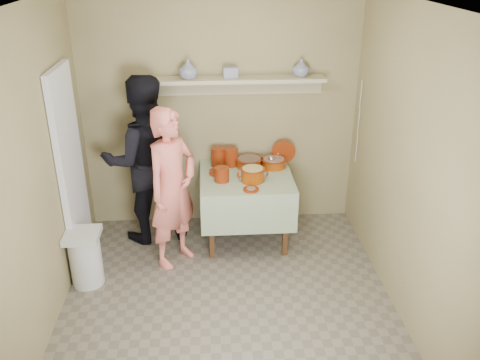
{
  "coord_description": "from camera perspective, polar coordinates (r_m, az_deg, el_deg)",
  "views": [
    {
      "loc": [
        -0.14,
        -3.6,
        2.97
      ],
      "look_at": [
        0.15,
        0.75,
        0.95
      ],
      "focal_mm": 38.0,
      "sensor_mm": 36.0,
      "label": 1
    }
  ],
  "objects": [
    {
      "name": "wall_shelf",
      "position": [
        5.42,
        -0.11,
        11.03
      ],
      "size": [
        1.8,
        0.25,
        0.21
      ],
      "color": "tan",
      "rests_on": "room_shell"
    },
    {
      "name": "room_shell",
      "position": [
        3.85,
        -1.48,
        4.17
      ],
      "size": [
        3.04,
        3.54,
        2.62
      ],
      "color": "#928559",
      "rests_on": "ground"
    },
    {
      "name": "trash_bin",
      "position": [
        5.07,
        -16.97,
        -8.34
      ],
      "size": [
        0.32,
        0.32,
        0.56
      ],
      "color": "silver",
      "rests_on": "ground"
    },
    {
      "name": "propped_lid",
      "position": [
        5.67,
        4.89,
        3.17
      ],
      "size": [
        0.27,
        0.06,
        0.26
      ],
      "primitive_type": "cylinder",
      "rotation": [
        1.44,
        0.0,
        -0.03
      ],
      "color": "#651C08",
      "rests_on": "serving_table"
    },
    {
      "name": "bowl_stack",
      "position": [
        5.2,
        -2.06,
        0.63
      ],
      "size": [
        0.15,
        0.15,
        0.15
      ],
      "primitive_type": "cylinder",
      "color": "#651C08",
      "rests_on": "serving_table"
    },
    {
      "name": "ladle",
      "position": [
        5.5,
        3.57,
        2.4
      ],
      "size": [
        0.08,
        0.26,
        0.19
      ],
      "color": "silver",
      "rests_on": "cazuela_meat_b"
    },
    {
      "name": "ground",
      "position": [
        4.67,
        -1.26,
        -14.65
      ],
      "size": [
        3.5,
        3.5,
        0.0
      ],
      "primitive_type": "plane",
      "color": "#6B6354",
      "rests_on": "ground"
    },
    {
      "name": "person_helper",
      "position": [
        5.44,
        -10.7,
        2.18
      ],
      "size": [
        1.03,
        0.89,
        1.82
      ],
      "primitive_type": "imported",
      "rotation": [
        0.0,
        0.0,
        -2.89
      ],
      "color": "black",
      "rests_on": "ground"
    },
    {
      "name": "cazuela_meat_b",
      "position": [
        5.55,
        3.81,
        2.02
      ],
      "size": [
        0.28,
        0.28,
        0.1
      ],
      "color": "#6C2705",
      "rests_on": "serving_table"
    },
    {
      "name": "plate_stack_a",
      "position": [
        5.56,
        -2.49,
        2.6
      ],
      "size": [
        0.15,
        0.15,
        0.21
      ],
      "primitive_type": "cylinder",
      "color": "#651C08",
      "rests_on": "serving_table"
    },
    {
      "name": "front_plate",
      "position": [
        5.03,
        1.25,
        -1.05
      ],
      "size": [
        0.16,
        0.16,
        0.03
      ],
      "color": "#651C08",
      "rests_on": "serving_table"
    },
    {
      "name": "person_cook",
      "position": [
        4.98,
        -7.59,
        -0.97
      ],
      "size": [
        0.69,
        0.71,
        1.63
      ],
      "primitive_type": "imported",
      "rotation": [
        0.0,
        0.0,
        0.85
      ],
      "color": "#E46F62",
      "rests_on": "ground"
    },
    {
      "name": "empty_bowl",
      "position": [
        5.38,
        -2.67,
        0.86
      ],
      "size": [
        0.15,
        0.15,
        0.05
      ],
      "primitive_type": "cylinder",
      "color": "#651C08",
      "rests_on": "serving_table"
    },
    {
      "name": "tile_panel",
      "position": [
        5.13,
        -18.41,
        0.94
      ],
      "size": [
        0.06,
        0.7,
        2.0
      ],
      "primitive_type": "cube",
      "color": "silver",
      "rests_on": "ground"
    },
    {
      "name": "vase_right",
      "position": [
        5.45,
        6.88,
        12.41
      ],
      "size": [
        0.22,
        0.22,
        0.18
      ],
      "primitive_type": "imported",
      "rotation": [
        0.0,
        0.0,
        0.33
      ],
      "color": "navy",
      "rests_on": "wall_shelf"
    },
    {
      "name": "ceramic_box",
      "position": [
        5.37,
        -1.12,
        11.99
      ],
      "size": [
        0.16,
        0.12,
        0.11
      ],
      "primitive_type": "cube",
      "rotation": [
        0.0,
        0.0,
        0.1
      ],
      "color": "navy",
      "rests_on": "wall_shelf"
    },
    {
      "name": "cazuela_rice",
      "position": [
        5.2,
        1.43,
        0.75
      ],
      "size": [
        0.33,
        0.25,
        0.14
      ],
      "color": "#6C2705",
      "rests_on": "serving_table"
    },
    {
      "name": "serving_table",
      "position": [
        5.42,
        0.68,
        -0.57
      ],
      "size": [
        0.97,
        0.97,
        0.76
      ],
      "color": "#4C2D16",
      "rests_on": "ground"
    },
    {
      "name": "electrical_cord",
      "position": [
        5.6,
        13.17,
        6.31
      ],
      "size": [
        0.01,
        0.05,
        0.9
      ],
      "color": "silver",
      "rests_on": "wall_shelf"
    },
    {
      "name": "vase_left",
      "position": [
        5.33,
        -5.86,
        12.29
      ],
      "size": [
        0.27,
        0.27,
        0.2
      ],
      "primitive_type": "imported",
      "rotation": [
        0.0,
        0.0,
        0.73
      ],
      "color": "navy",
      "rests_on": "wall_shelf"
    },
    {
      "name": "plate_stack_b",
      "position": [
        5.57,
        -1.05,
        2.6
      ],
      "size": [
        0.16,
        0.16,
        0.2
      ],
      "primitive_type": "cylinder",
      "color": "#651C08",
      "rests_on": "serving_table"
    },
    {
      "name": "cazuela_meat_a",
      "position": [
        5.56,
        1.04,
        2.1
      ],
      "size": [
        0.3,
        0.3,
        0.1
      ],
      "color": "#6C2705",
      "rests_on": "serving_table"
    }
  ]
}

